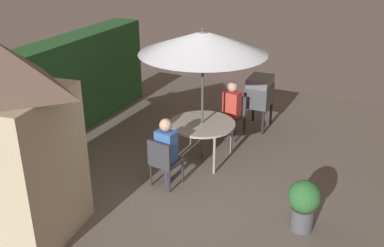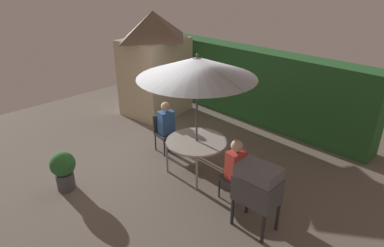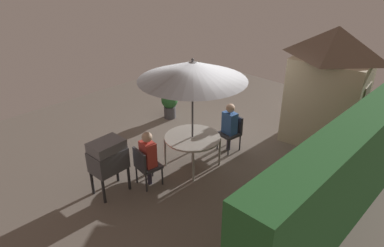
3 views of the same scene
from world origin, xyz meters
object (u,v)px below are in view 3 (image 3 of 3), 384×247
object	(u,v)px
potted_plant_by_grill	(341,115)
person_in_red	(148,153)
chair_far_side	(232,130)
potted_plant_by_shed	(170,103)
chair_near_shed	(145,165)
garden_shed	(329,86)
bbq_grill	(108,157)
person_in_blue	(230,122)
patio_table	(192,139)
patio_umbrella	(193,71)

from	to	relation	value
potted_plant_by_grill	person_in_red	distance (m)	5.67
chair_far_side	potted_plant_by_shed	distance (m)	2.47
chair_near_shed	potted_plant_by_shed	distance (m)	3.40
person_in_red	garden_shed	bearing A→B (deg)	158.38
potted_plant_by_shed	potted_plant_by_grill	size ratio (longest dim) A/B	1.00
bbq_grill	person_in_blue	xyz separation A→B (m)	(-3.05, 0.70, -0.06)
patio_table	potted_plant_by_shed	size ratio (longest dim) A/B	1.57
potted_plant_by_grill	patio_umbrella	bearing A→B (deg)	-22.48
patio_umbrella	chair_far_side	size ratio (longest dim) A/B	2.88
patio_table	chair_far_side	world-z (taller)	chair_far_side
potted_plant_by_grill	person_in_blue	distance (m)	3.41
chair_far_side	potted_plant_by_shed	xyz separation A→B (m)	(-0.18, -2.46, -0.06)
potted_plant_by_shed	bbq_grill	bearing A→B (deg)	27.90
patio_table	person_in_blue	size ratio (longest dim) A/B	1.01
garden_shed	chair_far_side	size ratio (longest dim) A/B	3.32
bbq_grill	potted_plant_by_grill	bearing A→B (deg)	159.55
potted_plant_by_grill	chair_near_shed	bearing A→B (deg)	-19.36
potted_plant_by_shed	person_in_blue	size ratio (longest dim) A/B	0.65
patio_table	bbq_grill	xyz separation A→B (m)	(1.90, -0.54, 0.14)
person_in_red	potted_plant_by_shed	bearing A→B (deg)	-140.57
patio_umbrella	potted_plant_by_shed	xyz separation A→B (m)	(-1.41, -2.29, -1.86)
patio_table	person_in_red	distance (m)	1.18
patio_umbrella	potted_plant_by_grill	size ratio (longest dim) A/B	3.17
chair_near_shed	potted_plant_by_grill	size ratio (longest dim) A/B	1.10
bbq_grill	person_in_red	distance (m)	0.82
patio_umbrella	chair_far_side	world-z (taller)	patio_umbrella
bbq_grill	person_in_blue	distance (m)	3.13
chair_far_side	patio_table	bearing A→B (deg)	-7.97
chair_far_side	potted_plant_by_shed	size ratio (longest dim) A/B	1.10
garden_shed	person_in_blue	distance (m)	2.65
patio_umbrella	potted_plant_by_shed	distance (m)	3.27
person_in_red	patio_umbrella	bearing A→B (deg)	171.84
patio_table	chair_near_shed	distance (m)	1.28
garden_shed	patio_umbrella	xyz separation A→B (m)	(3.26, -1.59, 0.80)
patio_table	chair_far_side	distance (m)	1.26
patio_table	potted_plant_by_grill	world-z (taller)	potted_plant_by_grill
potted_plant_by_grill	chair_far_side	bearing A→B (deg)	-27.90
garden_shed	chair_near_shed	size ratio (longest dim) A/B	3.32
potted_plant_by_shed	garden_shed	bearing A→B (deg)	115.50
person_in_red	person_in_blue	size ratio (longest dim) A/B	1.00
person_in_blue	chair_near_shed	bearing A→B (deg)	-8.07
patio_table	patio_umbrella	bearing A→B (deg)	-161.57
bbq_grill	chair_near_shed	distance (m)	0.81
patio_table	potted_plant_by_shed	distance (m)	2.70
patio_table	potted_plant_by_grill	xyz separation A→B (m)	(-4.17, 1.73, -0.25)
potted_plant_by_grill	person_in_blue	size ratio (longest dim) A/B	0.65
garden_shed	patio_table	world-z (taller)	garden_shed
bbq_grill	chair_near_shed	xyz separation A→B (m)	(-0.65, 0.36, -0.33)
potted_plant_by_shed	person_in_red	distance (m)	3.36
chair_near_shed	person_in_blue	xyz separation A→B (m)	(-2.41, 0.34, 0.26)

